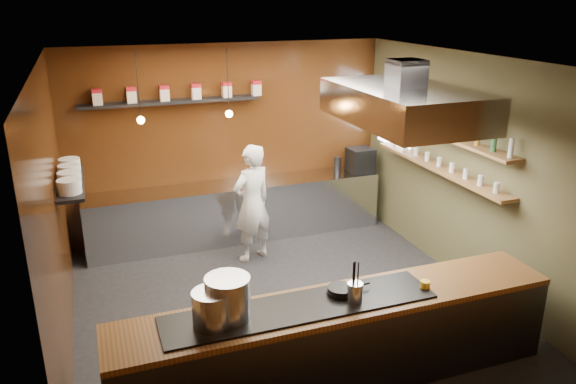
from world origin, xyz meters
name	(u,v)px	position (x,y,z in m)	size (l,w,h in m)	color
floor	(284,303)	(0.00, 0.00, 0.00)	(5.00, 5.00, 0.00)	black
back_wall	(230,141)	(0.00, 2.50, 1.50)	(5.00, 5.00, 0.00)	#321609
left_wall	(54,218)	(-2.50, 0.00, 1.50)	(5.00, 5.00, 0.00)	#321609
right_wall	(463,169)	(2.50, 0.00, 1.50)	(5.00, 5.00, 0.00)	#4A482A
ceiling	(283,60)	(0.00, 0.00, 3.00)	(5.00, 5.00, 0.00)	silver
window_pane	(395,115)	(2.45, 1.70, 1.90)	(1.00, 1.00, 0.00)	white
prep_counter	(238,211)	(0.00, 2.17, 0.45)	(4.60, 0.65, 0.90)	silver
pass_counter	(338,341)	(0.00, -1.60, 0.47)	(4.40, 0.72, 0.94)	#38383D
tin_shelf	(171,102)	(-0.90, 2.36, 2.20)	(2.60, 0.26, 0.04)	black
plate_shelf	(70,183)	(-2.34, 1.00, 1.55)	(0.30, 1.40, 0.04)	black
bottle_shelf_upper	(442,134)	(2.34, 0.30, 1.92)	(0.26, 2.80, 0.04)	olive
bottle_shelf_lower	(439,168)	(2.34, 0.30, 1.45)	(0.26, 2.80, 0.04)	olive
extractor_hood	(404,104)	(1.30, -0.40, 2.51)	(1.20, 2.00, 0.72)	#38383D
pendant_left	(140,116)	(-1.40, 1.70, 2.15)	(0.10, 0.10, 0.95)	black
pendant_right	(229,110)	(-0.20, 1.70, 2.15)	(0.10, 0.10, 0.95)	black
storage_tins	(180,92)	(-0.75, 2.36, 2.33)	(2.43, 0.13, 0.22)	beige
plate_stacks	(69,175)	(-2.34, 1.00, 1.65)	(0.26, 1.16, 0.16)	silver
bottles	(443,124)	(2.34, 0.30, 2.06)	(0.06, 2.66, 0.24)	silver
wine_glasses	(439,162)	(2.34, 0.30, 1.53)	(0.07, 2.37, 0.13)	silver
stockpot_large	(228,298)	(-1.08, -1.56, 1.14)	(0.41, 0.41, 0.40)	#B1B3B8
stockpot_small	(212,308)	(-1.24, -1.63, 1.10)	(0.35, 0.35, 0.32)	#B2B4B9
utensil_crock	(355,292)	(0.10, -1.69, 1.04)	(0.15, 0.15, 0.19)	#B9BCC1
frying_pan	(341,290)	(0.05, -1.52, 0.97)	(0.45, 0.28, 0.07)	black
butter_jar	(425,285)	(0.88, -1.69, 0.96)	(0.10, 0.10, 0.09)	yellow
espresso_machine	(360,160)	(2.10, 2.12, 1.09)	(0.39, 0.37, 0.39)	black
chef	(252,203)	(0.00, 1.36, 0.86)	(0.63, 0.41, 1.73)	white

